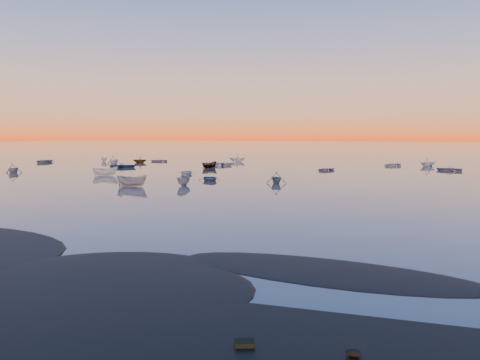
% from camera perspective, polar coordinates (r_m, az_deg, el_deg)
% --- Properties ---
extents(ground, '(600.00, 600.00, 0.00)m').
position_cam_1_polar(ground, '(119.84, 10.72, 2.54)').
color(ground, '#685D57').
rests_on(ground, ground).
extents(mud_lobes, '(140.00, 6.00, 0.07)m').
position_cam_1_polar(mud_lobes, '(23.48, -20.06, -10.00)').
color(mud_lobes, black).
rests_on(mud_lobes, ground).
extents(moored_fleet, '(124.00, 58.00, 1.20)m').
position_cam_1_polar(moored_fleet, '(73.47, 6.42, 0.74)').
color(moored_fleet, silver).
rests_on(moored_fleet, ground).
extents(boat_near_center, '(1.90, 4.02, 1.36)m').
position_cam_1_polar(boat_near_center, '(57.23, -13.03, -0.75)').
color(boat_near_center, slate).
rests_on(boat_near_center, ground).
extents(boat_near_right, '(3.55, 2.35, 1.14)m').
position_cam_1_polar(boat_near_right, '(59.22, 4.45, -0.41)').
color(boat_near_right, '#39566D').
rests_on(boat_near_right, ground).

